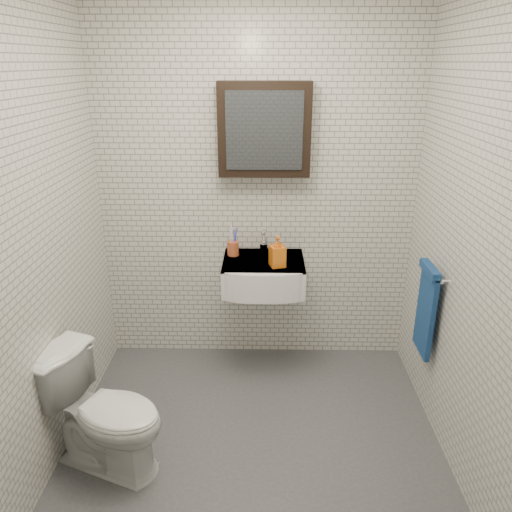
# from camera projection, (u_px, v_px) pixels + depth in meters

# --- Properties ---
(ground) EXTENTS (2.20, 2.00, 0.01)m
(ground) POSITION_uv_depth(u_px,v_px,m) (254.00, 439.00, 2.98)
(ground) COLOR #46484D
(ground) RESTS_ON ground
(room_shell) EXTENTS (2.22, 2.02, 2.51)m
(room_shell) POSITION_uv_depth(u_px,v_px,m) (253.00, 202.00, 2.45)
(room_shell) COLOR silver
(room_shell) RESTS_ON ground
(washbasin) EXTENTS (0.55, 0.50, 0.20)m
(washbasin) POSITION_uv_depth(u_px,v_px,m) (263.00, 275.00, 3.39)
(washbasin) COLOR white
(washbasin) RESTS_ON room_shell
(faucet) EXTENTS (0.06, 0.20, 0.15)m
(faucet) POSITION_uv_depth(u_px,v_px,m) (264.00, 243.00, 3.52)
(faucet) COLOR silver
(faucet) RESTS_ON washbasin
(mirror_cabinet) EXTENTS (0.60, 0.15, 0.60)m
(mirror_cabinet) POSITION_uv_depth(u_px,v_px,m) (264.00, 130.00, 3.23)
(mirror_cabinet) COLOR black
(mirror_cabinet) RESTS_ON room_shell
(towel_rail) EXTENTS (0.09, 0.30, 0.58)m
(towel_rail) POSITION_uv_depth(u_px,v_px,m) (426.00, 306.00, 3.03)
(towel_rail) COLOR silver
(towel_rail) RESTS_ON room_shell
(toothbrush_cup) EXTENTS (0.10, 0.10, 0.22)m
(toothbrush_cup) POSITION_uv_depth(u_px,v_px,m) (233.00, 248.00, 3.46)
(toothbrush_cup) COLOR #B24F2C
(toothbrush_cup) RESTS_ON washbasin
(soap_bottle) EXTENTS (0.12, 0.12, 0.21)m
(soap_bottle) POSITION_uv_depth(u_px,v_px,m) (277.00, 251.00, 3.26)
(soap_bottle) COLOR orange
(soap_bottle) RESTS_ON washbasin
(toilet) EXTENTS (0.78, 0.61, 0.69)m
(toilet) POSITION_uv_depth(u_px,v_px,m) (105.00, 412.00, 2.69)
(toilet) COLOR white
(toilet) RESTS_ON ground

